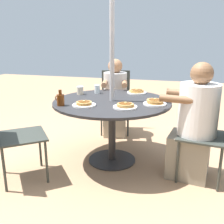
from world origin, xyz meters
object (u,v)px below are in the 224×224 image
object	(u,v)px
diner_south	(194,128)
pancake_plate_b	(155,102)
pancake_plate_a	(84,104)
patio_chair_north	(115,97)
patio_chair_east	(11,131)
pancake_plate_d	(125,106)
syrup_bottle	(60,99)
diner_north	(115,101)
patio_chair_south	(213,131)
drinking_glass_a	(97,89)
patio_table	(112,110)
coffee_cup	(80,90)
pancake_plate_c	(137,92)

from	to	relation	value
diner_south	pancake_plate_b	distance (m)	0.46
pancake_plate_a	patio_chair_north	bearing A→B (deg)	-89.10
patio_chair_east	pancake_plate_d	size ratio (longest dim) A/B	3.78
pancake_plate_b	syrup_bottle	xyz separation A→B (m)	(0.91, 0.29, 0.04)
diner_north	patio_chair_south	bearing A→B (deg)	128.08
patio_chair_south	drinking_glass_a	size ratio (longest dim) A/B	8.88
patio_table	coffee_cup	xyz separation A→B (m)	(0.46, -0.21, 0.15)
coffee_cup	drinking_glass_a	size ratio (longest dim) A/B	0.96
pancake_plate_b	pancake_plate_c	distance (m)	0.58
diner_south	pancake_plate_a	size ratio (longest dim) A/B	4.89
patio_table	patio_chair_east	world-z (taller)	patio_chair_east
pancake_plate_b	patio_table	bearing A→B (deg)	-5.70
patio_chair_east	pancake_plate_b	distance (m)	1.44
patio_table	syrup_bottle	xyz separation A→B (m)	(0.44, 0.34, 0.17)
patio_table	diner_south	bearing A→B (deg)	171.72
diner_north	diner_south	size ratio (longest dim) A/B	0.94
pancake_plate_b	coffee_cup	world-z (taller)	coffee_cup
patio_table	patio_chair_south	distance (m)	1.06
pancake_plate_a	drinking_glass_a	xyz separation A→B (m)	(0.07, -0.62, 0.03)
pancake_plate_c	pancake_plate_b	bearing A→B (deg)	118.97
pancake_plate_b	drinking_glass_a	distance (m)	0.84
patio_table	syrup_bottle	bearing A→B (deg)	37.29
patio_chair_north	coffee_cup	xyz separation A→B (m)	(0.23, 0.82, 0.24)
patio_table	pancake_plate_a	world-z (taller)	pancake_plate_a
diner_south	pancake_plate_d	bearing A→B (deg)	109.17
pancake_plate_b	syrup_bottle	bearing A→B (deg)	17.74
patio_chair_north	pancake_plate_c	size ratio (longest dim) A/B	3.78
diner_north	pancake_plate_d	distance (m)	1.20
patio_table	diner_south	world-z (taller)	diner_south
diner_south	coffee_cup	size ratio (longest dim) A/B	12.02
patio_chair_north	pancake_plate_a	world-z (taller)	patio_chair_north
patio_table	patio_chair_south	size ratio (longest dim) A/B	1.43
diner_north	patio_chair_south	xyz separation A→B (m)	(-1.24, 1.01, 0.02)
patio_chair_south	diner_south	distance (m)	0.18
patio_table	pancake_plate_c	world-z (taller)	pancake_plate_c
patio_table	diner_north	size ratio (longest dim) A/B	1.18
pancake_plate_c	drinking_glass_a	bearing A→B (deg)	15.40
patio_chair_east	pancake_plate_d	xyz separation A→B (m)	(-1.02, -0.42, 0.21)
patio_table	pancake_plate_b	world-z (taller)	pancake_plate_b
patio_chair_north	patio_chair_south	size ratio (longest dim) A/B	1.00
syrup_bottle	patio_chair_east	bearing A→B (deg)	42.15
pancake_plate_a	patio_chair_east	bearing A→B (deg)	32.49
syrup_bottle	pancake_plate_b	bearing A→B (deg)	-162.26
pancake_plate_a	syrup_bottle	world-z (taller)	syrup_bottle
patio_chair_east	diner_south	world-z (taller)	diner_south
pancake_plate_c	drinking_glass_a	distance (m)	0.49
pancake_plate_d	coffee_cup	size ratio (longest dim) A/B	2.46
diner_north	pancake_plate_d	size ratio (longest dim) A/B	4.59
patio_chair_east	coffee_cup	bearing A→B (deg)	118.60
patio_chair_east	diner_south	distance (m)	1.77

